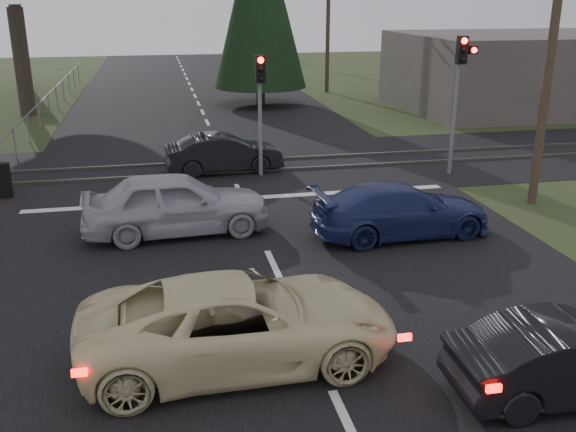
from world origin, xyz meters
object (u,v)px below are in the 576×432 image
object	(u,v)px
traffic_signal_right	(460,79)
utility_pole_near	(552,42)
cream_coupe	(239,322)
blue_sedan	(401,210)
utility_pole_far	(262,8)
utility_pole_mid	(328,16)
dark_car_far	(224,153)
silver_car	(176,203)
traffic_signal_center	(260,95)
dark_hatchback	(573,359)

from	to	relation	value
traffic_signal_right	utility_pole_near	size ratio (longest dim) A/B	0.52
traffic_signal_right	cream_coupe	world-z (taller)	traffic_signal_right
utility_pole_near	blue_sedan	bearing A→B (deg)	-160.20
utility_pole_far	blue_sedan	distance (m)	51.16
utility_pole_far	traffic_signal_right	bearing A→B (deg)	-91.20
utility_pole_mid	cream_coupe	world-z (taller)	utility_pole_mid
utility_pole_far	dark_car_far	world-z (taller)	utility_pole_far
utility_pole_near	dark_car_far	distance (m)	11.06
blue_sedan	silver_car	bearing A→B (deg)	73.62
traffic_signal_center	cream_coupe	size ratio (longest dim) A/B	0.77
utility_pole_near	dark_car_far	xyz separation A→B (m)	(-8.70, 5.50, -4.05)
traffic_signal_right	cream_coupe	size ratio (longest dim) A/B	0.88
dark_hatchback	silver_car	xyz separation A→B (m)	(-5.71, 8.58, 0.18)
traffic_signal_center	utility_pole_near	world-z (taller)	utility_pole_near
dark_hatchback	dark_car_far	size ratio (longest dim) A/B	0.95
cream_coupe	utility_pole_far	bearing A→B (deg)	-11.36
utility_pole_near	cream_coupe	world-z (taller)	utility_pole_near
traffic_signal_right	utility_pole_far	size ratio (longest dim) A/B	0.52
traffic_signal_right	traffic_signal_center	xyz separation A→B (m)	(-6.55, 1.20, -0.51)
traffic_signal_right	utility_pole_near	xyz separation A→B (m)	(0.95, -3.47, 1.41)
utility_pole_near	utility_pole_mid	bearing A→B (deg)	90.00
traffic_signal_right	blue_sedan	size ratio (longest dim) A/B	1.00
utility_pole_far	blue_sedan	world-z (taller)	utility_pole_far
traffic_signal_right	dark_car_far	world-z (taller)	traffic_signal_right
traffic_signal_right	utility_pole_near	bearing A→B (deg)	-74.66
cream_coupe	traffic_signal_center	bearing A→B (deg)	-12.61
cream_coupe	utility_pole_mid	bearing A→B (deg)	-18.98
utility_pole_far	dark_hatchback	world-z (taller)	utility_pole_far
traffic_signal_right	dark_hatchback	xyz separation A→B (m)	(-3.94, -12.49, -2.68)
utility_pole_near	blue_sedan	size ratio (longest dim) A/B	1.92
traffic_signal_right	traffic_signal_center	distance (m)	6.68
traffic_signal_center	cream_coupe	bearing A→B (deg)	-101.18
traffic_signal_right	utility_pole_near	distance (m)	3.87
silver_car	dark_car_far	xyz separation A→B (m)	(1.90, 5.95, -0.15)
silver_car	dark_car_far	size ratio (longest dim) A/B	1.18
utility_pole_far	dark_car_far	distance (m)	44.55
dark_hatchback	blue_sedan	bearing A→B (deg)	1.47
silver_car	blue_sedan	distance (m)	5.85
silver_car	blue_sedan	bearing A→B (deg)	-106.40
utility_pole_near	utility_pole_far	distance (m)	49.00
traffic_signal_center	blue_sedan	bearing A→B (deg)	-68.01
silver_car	dark_car_far	distance (m)	6.24
utility_pole_far	traffic_signal_center	bearing A→B (deg)	-99.60
traffic_signal_center	utility_pole_mid	world-z (taller)	utility_pole_mid
utility_pole_mid	cream_coupe	xyz separation A→B (m)	(-9.81, -31.00, -3.98)
traffic_signal_right	utility_pole_near	world-z (taller)	utility_pole_near
cream_coupe	traffic_signal_right	bearing A→B (deg)	-41.64
utility_pole_mid	dark_hatchback	distance (m)	33.63
utility_pole_mid	blue_sedan	size ratio (longest dim) A/B	1.92
traffic_signal_center	utility_pole_mid	distance (m)	20.82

